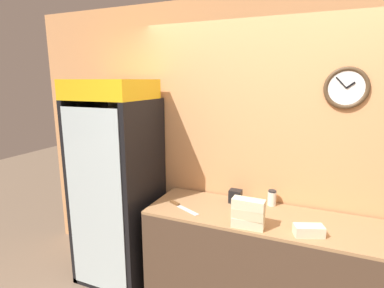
# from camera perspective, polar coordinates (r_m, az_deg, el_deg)

# --- Properties ---
(wall_back) EXTENTS (5.20, 0.09, 2.70)m
(wall_back) POSITION_cam_1_polar(r_m,az_deg,el_deg) (2.79, 15.43, -1.35)
(wall_back) COLOR tan
(wall_back) RESTS_ON ground_plane
(prep_counter) EXTENTS (1.97, 0.63, 0.88)m
(prep_counter) POSITION_cam_1_polar(r_m,az_deg,el_deg) (2.82, 13.17, -21.40)
(prep_counter) COLOR #4C3828
(prep_counter) RESTS_ON ground_plane
(beverage_cooler) EXTENTS (0.70, 0.70, 1.99)m
(beverage_cooler) POSITION_cam_1_polar(r_m,az_deg,el_deg) (3.08, -13.51, -5.27)
(beverage_cooler) COLOR black
(beverage_cooler) RESTS_ON ground_plane
(sandwich_stack_bottom) EXTENTS (0.25, 0.11, 0.08)m
(sandwich_stack_bottom) POSITION_cam_1_polar(r_m,az_deg,el_deg) (2.38, 10.57, -14.52)
(sandwich_stack_bottom) COLOR beige
(sandwich_stack_bottom) RESTS_ON prep_counter
(sandwich_stack_middle) EXTENTS (0.24, 0.10, 0.08)m
(sandwich_stack_middle) POSITION_cam_1_polar(r_m,az_deg,el_deg) (2.35, 10.64, -12.87)
(sandwich_stack_middle) COLOR beige
(sandwich_stack_middle) RESTS_ON sandwich_stack_bottom
(sandwich_stack_top) EXTENTS (0.24, 0.10, 0.08)m
(sandwich_stack_top) POSITION_cam_1_polar(r_m,az_deg,el_deg) (2.32, 10.71, -11.17)
(sandwich_stack_top) COLOR beige
(sandwich_stack_top) RESTS_ON sandwich_stack_middle
(sandwich_flat_left) EXTENTS (0.23, 0.17, 0.08)m
(sandwich_flat_left) POSITION_cam_1_polar(r_m,az_deg,el_deg) (2.39, 21.36, -15.12)
(sandwich_flat_left) COLOR beige
(sandwich_flat_left) RESTS_ON prep_counter
(chefs_knife) EXTENTS (0.34, 0.19, 0.02)m
(chefs_knife) POSITION_cam_1_polar(r_m,az_deg,el_deg) (2.71, -2.37, -11.66)
(chefs_knife) COLOR silver
(chefs_knife) RESTS_ON prep_counter
(condiment_jar) EXTENTS (0.08, 0.08, 0.14)m
(condiment_jar) POSITION_cam_1_polar(r_m,az_deg,el_deg) (2.80, 14.98, -9.89)
(condiment_jar) COLOR silver
(condiment_jar) RESTS_ON prep_counter
(napkin_dispenser) EXTENTS (0.11, 0.09, 0.12)m
(napkin_dispenser) POSITION_cam_1_polar(r_m,az_deg,el_deg) (2.80, 8.26, -9.82)
(napkin_dispenser) COLOR black
(napkin_dispenser) RESTS_ON prep_counter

